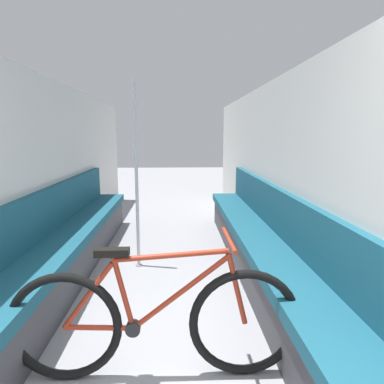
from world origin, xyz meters
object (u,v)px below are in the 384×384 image
Objects in this scene: bench_seat_row_right at (262,250)px; bicycle at (155,322)px; grab_pole_near at (137,179)px; bench_seat_row_left at (62,253)px.

bench_seat_row_right is 2.67× the size of bicycle.
grab_pole_near reaches higher than bicycle.
grab_pole_near reaches higher than bench_seat_row_right.
bench_seat_row_left is 2.31× the size of grab_pole_near.
grab_pole_near reaches higher than bench_seat_row_left.
bicycle is (1.02, -1.41, 0.05)m from bench_seat_row_left.
bench_seat_row_right is at bearing -18.02° from grab_pole_near.
bench_seat_row_left is 1.08m from grab_pole_near.
grab_pole_near is (-0.31, 1.84, 0.64)m from bicycle.
bench_seat_row_right is at bearing 57.72° from bicycle.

